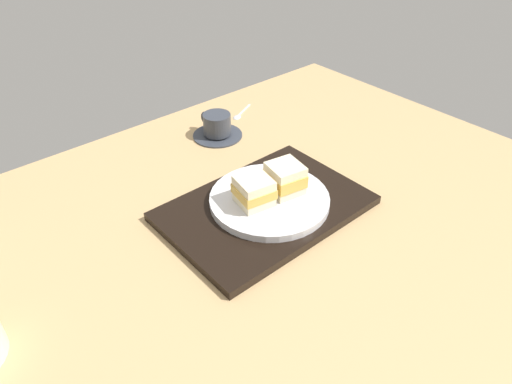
{
  "coord_description": "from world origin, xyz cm",
  "views": [
    {
      "loc": [
        -44.33,
        -52.22,
        58.51
      ],
      "look_at": [
        3.22,
        2.69,
        5.0
      ],
      "focal_mm": 33.0,
      "sensor_mm": 36.0,
      "label": 1
    }
  ],
  "objects_px": {
    "coffee_cup": "(217,127)",
    "teaspoon": "(239,114)",
    "sandwich_plate": "(269,200)",
    "sandwich_far": "(285,178)",
    "sandwich_near": "(254,191)"
  },
  "relations": [
    {
      "from": "sandwich_near",
      "to": "teaspoon",
      "type": "distance_m",
      "value": 0.43
    },
    {
      "from": "sandwich_plate",
      "to": "sandwich_near",
      "type": "relative_size",
      "value": 3.08
    },
    {
      "from": "sandwich_plate",
      "to": "coffee_cup",
      "type": "distance_m",
      "value": 0.32
    },
    {
      "from": "coffee_cup",
      "to": "teaspoon",
      "type": "bearing_deg",
      "value": 24.23
    },
    {
      "from": "sandwich_far",
      "to": "sandwich_plate",
      "type": "bearing_deg",
      "value": 171.33
    },
    {
      "from": "sandwich_plate",
      "to": "sandwich_far",
      "type": "distance_m",
      "value": 0.05
    },
    {
      "from": "coffee_cup",
      "to": "teaspoon",
      "type": "distance_m",
      "value": 0.12
    },
    {
      "from": "sandwich_far",
      "to": "teaspoon",
      "type": "relative_size",
      "value": 0.84
    },
    {
      "from": "sandwich_plate",
      "to": "coffee_cup",
      "type": "relative_size",
      "value": 1.92
    },
    {
      "from": "sandwich_plate",
      "to": "coffee_cup",
      "type": "xyz_separation_m",
      "value": [
        0.1,
        0.31,
        0.0
      ]
    },
    {
      "from": "teaspoon",
      "to": "sandwich_near",
      "type": "bearing_deg",
      "value": -125.29
    },
    {
      "from": "sandwich_far",
      "to": "teaspoon",
      "type": "distance_m",
      "value": 0.41
    },
    {
      "from": "sandwich_far",
      "to": "coffee_cup",
      "type": "xyz_separation_m",
      "value": [
        0.07,
        0.31,
        -0.04
      ]
    },
    {
      "from": "sandwich_near",
      "to": "coffee_cup",
      "type": "relative_size",
      "value": 0.62
    },
    {
      "from": "sandwich_plate",
      "to": "sandwich_near",
      "type": "bearing_deg",
      "value": 171.33
    }
  ]
}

